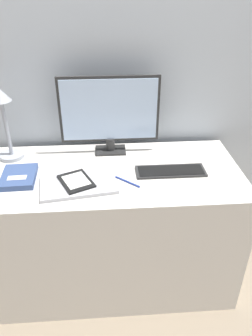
% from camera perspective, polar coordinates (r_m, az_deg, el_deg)
% --- Properties ---
extents(ground_plane, '(10.00, 10.00, 0.00)m').
position_cam_1_polar(ground_plane, '(1.95, -1.74, -22.22)').
color(ground_plane, gray).
extents(wall_back, '(3.60, 0.05, 2.40)m').
position_cam_1_polar(wall_back, '(1.78, -3.28, 19.16)').
color(wall_back, '#B2BCC6').
rests_on(wall_back, ground_plane).
extents(desk, '(1.28, 0.60, 0.72)m').
position_cam_1_polar(desk, '(1.83, -2.22, -10.21)').
color(desk, silver).
rests_on(desk, ground_plane).
extents(monitor, '(0.52, 0.11, 0.41)m').
position_cam_1_polar(monitor, '(1.71, -2.79, 9.52)').
color(monitor, '#262626').
rests_on(monitor, desk).
extents(keyboard, '(0.34, 0.12, 0.01)m').
position_cam_1_polar(keyboard, '(1.62, 7.79, -0.53)').
color(keyboard, '#282828').
rests_on(keyboard, desk).
extents(laptop, '(0.37, 0.26, 0.02)m').
position_cam_1_polar(laptop, '(1.52, -8.31, -2.81)').
color(laptop, '#A3A3A8').
rests_on(laptop, desk).
extents(ereader, '(0.19, 0.21, 0.01)m').
position_cam_1_polar(ereader, '(1.52, -8.68, -2.27)').
color(ereader, black).
rests_on(ereader, laptop).
extents(desk_lamp, '(0.13, 0.13, 0.37)m').
position_cam_1_polar(desk_lamp, '(1.75, -20.43, 8.23)').
color(desk_lamp, '#999EA8').
rests_on(desk_lamp, desk).
extents(notebook, '(0.16, 0.21, 0.03)m').
position_cam_1_polar(notebook, '(1.63, -18.16, -1.47)').
color(notebook, '#334775').
rests_on(notebook, desk).
extents(pen, '(0.11, 0.10, 0.01)m').
position_cam_1_polar(pen, '(1.53, 0.26, -2.39)').
color(pen, navy).
rests_on(pen, desk).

